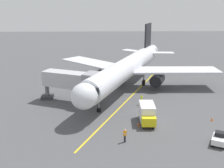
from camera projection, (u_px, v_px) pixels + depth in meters
name	position (u px, v px, depth m)	size (l,w,h in m)	color
ground_plane	(135.00, 85.00, 56.13)	(220.00, 220.00, 0.00)	#4C4C4F
apron_lead_in_line	(130.00, 98.00, 48.57)	(0.24, 40.00, 0.01)	yellow
airplane	(128.00, 68.00, 53.44)	(32.10, 38.34, 11.50)	silver
jet_bridge	(75.00, 81.00, 45.32)	(11.19, 6.76, 5.40)	#B7B7BC
ground_crew_marshaller	(125.00, 135.00, 32.94)	(0.47, 0.44, 1.71)	#23232D
ground_crew_wing_walker	(141.00, 100.00, 45.10)	(0.40, 0.26, 1.71)	#23232D
tug_portside	(219.00, 139.00, 32.44)	(2.41, 2.74, 1.50)	white
box_truck_starboard_side	(147.00, 114.00, 38.15)	(2.14, 4.67, 2.62)	yellow
safety_cone_nose_left	(212.00, 119.00, 39.03)	(0.32, 0.32, 0.55)	#F2590F
safety_cone_nose_right	(139.00, 124.00, 37.42)	(0.32, 0.32, 0.55)	#F2590F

